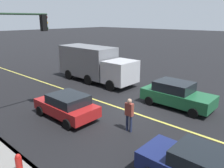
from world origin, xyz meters
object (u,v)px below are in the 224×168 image
Objects in this scene: fire_hydrant at (19,165)px; traffic_light_mast at (3,48)px; car_red at (67,105)px; car_green at (176,94)px; truck_gray at (94,63)px; pedestrian_with_backpack at (129,112)px.

traffic_light_mast is at bearing -22.35° from fire_hydrant.
car_green is at bearing -124.07° from car_red.
car_green reaches higher than car_red.
traffic_light_mast is (1.42, 2.54, 3.42)m from car_red.
pedestrian_with_backpack is (-8.28, 5.44, -0.61)m from truck_gray.
truck_gray is at bearing -55.59° from fire_hydrant.
pedestrian_with_backpack is 0.29× the size of traffic_light_mast.
truck_gray is 4.40× the size of pedestrian_with_backpack.
traffic_light_mast is 5.93m from fire_hydrant.
car_green is 10.16m from fire_hydrant.
car_green is 4.70m from pedestrian_with_backpack.
car_green is 0.74× the size of traffic_light_mast.
fire_hydrant is (-2.85, 4.29, -0.29)m from car_red.
traffic_light_mast is at bearing 60.70° from car_red.
traffic_light_mast is at bearing 35.45° from pedestrian_with_backpack.
traffic_light_mast reaches higher than car_red.
truck_gray is at bearing -33.32° from pedestrian_with_backpack.
car_red is at bearing -119.30° from traffic_light_mast.
car_green is at bearing -122.67° from traffic_light_mast.
fire_hydrant is (0.85, 5.41, -0.58)m from pedestrian_with_backpack.
truck_gray reaches higher than fire_hydrant.
pedestrian_with_backpack is 5.50m from fire_hydrant.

